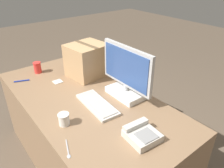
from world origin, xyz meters
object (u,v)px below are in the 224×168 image
object	(u,v)px
keyboard	(97,104)
desk_phone	(142,134)
monitor	(126,76)
cardboard_box	(87,60)
paper_cup_right	(64,119)
spoon	(68,151)
sticky_note_pad	(58,82)
pen_marker	(22,81)
paper_cup_left	(37,67)

from	to	relation	value
keyboard	desk_phone	xyz separation A→B (m)	(0.47, 0.01, 0.02)
monitor	cardboard_box	world-z (taller)	monitor
paper_cup_right	spoon	distance (m)	0.26
sticky_note_pad	pen_marker	bearing A→B (deg)	-129.93
monitor	paper_cup_right	world-z (taller)	monitor
monitor	desk_phone	size ratio (longest dim) A/B	2.59
desk_phone	cardboard_box	xyz separation A→B (m)	(-0.97, 0.22, 0.12)
desk_phone	pen_marker	xyz separation A→B (m)	(-1.23, -0.34, -0.02)
desk_phone	keyboard	bearing A→B (deg)	-173.64
monitor	paper_cup_right	bearing A→B (deg)	-87.47
paper_cup_right	cardboard_box	size ratio (longest dim) A/B	0.23
paper_cup_left	sticky_note_pad	size ratio (longest dim) A/B	1.41
monitor	desk_phone	distance (m)	0.54
paper_cup_right	pen_marker	xyz separation A→B (m)	(-0.81, -0.02, -0.04)
monitor	desk_phone	bearing A→B (deg)	-30.23
cardboard_box	pen_marker	bearing A→B (deg)	-114.90
keyboard	desk_phone	world-z (taller)	desk_phone
desk_phone	paper_cup_left	world-z (taller)	paper_cup_left
pen_marker	sticky_note_pad	xyz separation A→B (m)	(0.22, 0.26, -0.00)
keyboard	sticky_note_pad	size ratio (longest dim) A/B	5.44
monitor	spoon	world-z (taller)	monitor
spoon	cardboard_box	bearing A→B (deg)	161.84
desk_phone	spoon	xyz separation A→B (m)	(-0.18, -0.42, -0.03)
sticky_note_pad	paper_cup_right	bearing A→B (deg)	-21.78
sticky_note_pad	spoon	bearing A→B (deg)	-22.10
paper_cup_right	sticky_note_pad	bearing A→B (deg)	158.22
paper_cup_right	pen_marker	size ratio (longest dim) A/B	0.64
paper_cup_right	cardboard_box	bearing A→B (deg)	135.37
pen_marker	paper_cup_right	bearing A→B (deg)	-67.99
paper_cup_right	cardboard_box	xyz separation A→B (m)	(-0.55, 0.54, 0.11)
paper_cup_left	sticky_note_pad	distance (m)	0.32
keyboard	pen_marker	size ratio (longest dim) A/B	3.17
spoon	pen_marker	distance (m)	1.05
sticky_note_pad	paper_cup_left	bearing A→B (deg)	-168.12
monitor	pen_marker	distance (m)	1.00
monitor	cardboard_box	bearing A→B (deg)	-176.07
paper_cup_right	spoon	xyz separation A→B (m)	(0.24, -0.10, -0.04)
keyboard	spoon	distance (m)	0.49
keyboard	paper_cup_right	bearing A→B (deg)	-77.37
monitor	pen_marker	xyz separation A→B (m)	(-0.79, -0.60, -0.17)
keyboard	spoon	world-z (taller)	keyboard
paper_cup_right	monitor	bearing A→B (deg)	92.53
paper_cup_left	spoon	bearing A→B (deg)	-13.46
monitor	pen_marker	world-z (taller)	monitor
keyboard	paper_cup_right	size ratio (longest dim) A/B	4.97
paper_cup_left	keyboard	bearing A→B (deg)	8.68
cardboard_box	paper_cup_left	bearing A→B (deg)	-133.64
desk_phone	paper_cup_right	distance (m)	0.53
cardboard_box	sticky_note_pad	distance (m)	0.34
pen_marker	cardboard_box	bearing A→B (deg)	-4.56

